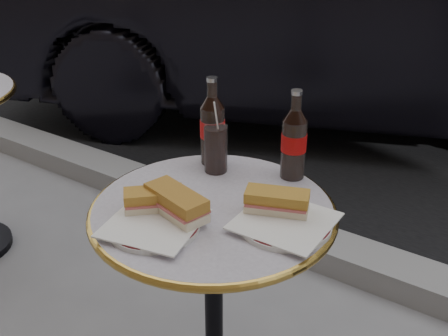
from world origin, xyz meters
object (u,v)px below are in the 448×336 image
Objects in this scene: plate_right at (285,224)px; cola_bottle_right at (294,135)px; cola_bottle_left at (212,121)px; cola_glass at (216,149)px; plate_left at (154,226)px; bistro_table at (214,319)px; parked_car at (358,2)px.

cola_bottle_right is (-0.10, 0.23, 0.12)m from plate_right.
cola_bottle_left is 0.08m from cola_glass.
cola_bottle_left is at bearing 103.23° from plate_left.
plate_right reaches higher than bistro_table.
plate_right is 0.28m from cola_bottle_right.
parked_car is (-0.73, 2.27, -0.08)m from cola_bottle_right.
parked_car is at bearing 102.17° from cola_bottle_left.
parked_car reaches higher than bistro_table.
bistro_table is at bearing -55.02° from cola_bottle_left.
cola_bottle_right is at bearing 114.04° from plate_right.
cola_bottle_left reaches higher than bistro_table.
bistro_table is at bearing 69.46° from plate_left.
cola_glass is (-0.05, 0.32, 0.06)m from plate_left.
plate_left is (-0.06, -0.16, 0.37)m from bistro_table.
plate_right is at bearing -25.86° from cola_glass.
bistro_table is 0.55m from cola_bottle_left.
cola_bottle_left is 2.38m from parked_car.
cola_bottle_right is 0.05× the size of parked_car.
bistro_table is 0.48m from cola_glass.
cola_bottle_right is at bearing 70.58° from plate_left.
parked_car is at bearing 102.31° from plate_left.
cola_bottle_right is (0.15, 0.41, 0.12)m from plate_left.
parked_car reaches higher than cola_bottle_right.
bistro_table is 0.42m from plate_right.
cola_glass is at bearing 98.38° from plate_left.
cola_glass is (-0.19, -0.09, -0.06)m from cola_bottle_right.
parked_car is (-0.64, 2.53, 0.41)m from bistro_table.
bistro_table is 2.86× the size of cola_bottle_left.
parked_car is at bearing 107.83° from cola_bottle_right.
parked_car is (-0.84, 2.51, 0.03)m from plate_right.
plate_left is 0.45m from cola_bottle_right.
plate_right is at bearing 6.77° from bistro_table.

